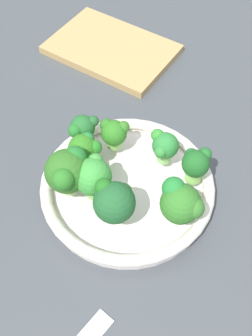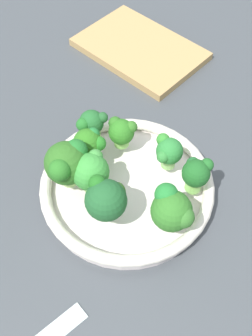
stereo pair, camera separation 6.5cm
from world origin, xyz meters
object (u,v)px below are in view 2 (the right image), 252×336
Objects in this scene: broccoli_floret_4 at (88,171)px; broccoli_floret_8 at (89,143)px; bowl at (126,185)px; broccoli_floret_6 at (92,124)px; broccoli_floret_7 at (168,151)px; broccoli_floret_5 at (196,173)px; broccoli_floret_3 at (106,199)px; broccoli_floret_0 at (67,163)px; cutting_board at (140,49)px; broccoli_floret_2 at (121,131)px; broccoli_floret_1 at (172,210)px.

broccoli_floret_4 is 1.24× the size of broccoli_floret_8.
bowl is 8.46cm from broccoli_floret_4.
broccoli_floret_4 is 1.27× the size of broccoli_floret_6.
broccoli_floret_5 is at bearing -157.72° from broccoli_floret_7.
broccoli_floret_4 reaches higher than bowl.
bowl is at bearing -166.00° from broccoli_floret_6.
broccoli_floret_3 is at bearing 116.33° from broccoli_floret_7.
broccoli_floret_7 is at bearing -96.31° from broccoli_floret_0.
cutting_board is (26.55, -18.64, -6.13)cm from broccoli_floret_8.
broccoli_floret_6 reaches higher than broccoli_floret_7.
broccoli_floret_3 is 13.54cm from broccoli_floret_7.
broccoli_floret_3 is (-12.57, 6.58, 1.57)cm from broccoli_floret_2.
broccoli_floret_2 is 14.27cm from broccoli_floret_3.
broccoli_floret_1 is (-12.51, -11.81, -0.32)cm from broccoli_floret_0.
broccoli_floret_8 is at bearing 144.93° from cutting_board.
broccoli_floret_7 is at bearing -88.26° from broccoli_floret_4.
bowl is 8.92cm from broccoli_floret_7.
broccoli_floret_0 is 17.21cm from broccoli_floret_1.
broccoli_floret_0 is at bearing 74.06° from bowl.
broccoli_floret_2 is at bearing 32.69° from broccoli_floret_5.
broccoli_floret_0 is 1.06× the size of broccoli_floret_1.
broccoli_floret_2 is 5.14cm from broccoli_floret_6.
broccoli_floret_4 is at bearing 41.41° from broccoli_floret_1.
broccoli_floret_1 is at bearing -163.92° from broccoli_floret_6.
broccoli_floret_2 is 29.07cm from cutting_board.
broccoli_floret_4 is 6.24cm from broccoli_floret_8.
broccoli_floret_1 reaches higher than bowl.
broccoli_floret_7 reaches higher than cutting_board.
broccoli_floret_0 reaches higher than broccoli_floret_5.
bowl is 35.85cm from cutting_board.
broccoli_floret_0 is 9.86cm from broccoli_floret_6.
broccoli_floret_2 is at bearing 39.97° from broccoli_floret_7.
broccoli_floret_2 is (4.84, -10.26, -1.99)cm from broccoli_floret_0.
bowl is 3.80× the size of broccoli_floret_4.
broccoli_floret_6 is at bearing -21.95° from broccoli_floret_8.
broccoli_floret_3 is 1.28× the size of broccoli_floret_8.
broccoli_floret_6 is at bearing 38.82° from broccoli_floret_5.
broccoli_floret_3 reaches higher than cutting_board.
broccoli_floret_0 is at bearing 130.49° from broccoli_floret_8.
broccoli_floret_7 is at bearing -140.03° from broccoli_floret_2.
cutting_board is at bearing -7.57° from broccoli_floret_5.
cutting_board is (25.49, -12.80, -5.61)cm from broccoli_floret_2.
broccoli_floret_8 is at bearing -3.70° from broccoli_floret_3.
broccoli_floret_6 is 4.21cm from broccoli_floret_8.
bowl is at bearing 95.41° from broccoli_floret_7.
broccoli_floret_4 is at bearing 71.41° from broccoli_floret_5.
broccoli_floret_6 is at bearing 143.00° from cutting_board.
broccoli_floret_3 is at bearing 59.55° from broccoli_floret_1.
broccoli_floret_8 is (3.77, -4.42, -1.47)cm from broccoli_floret_0.
broccoli_floret_8 is (-1.06, 5.84, 0.52)cm from broccoli_floret_2.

